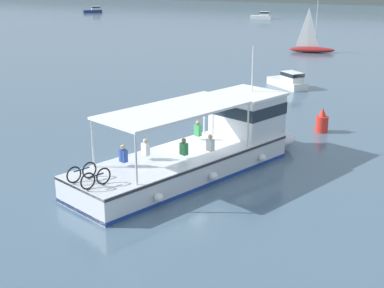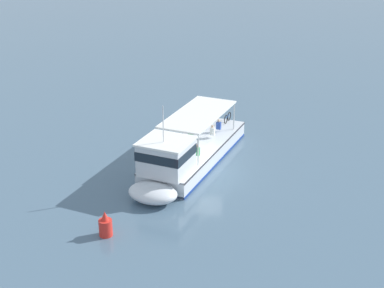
% 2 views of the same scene
% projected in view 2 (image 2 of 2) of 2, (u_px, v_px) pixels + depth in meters
% --- Properties ---
extents(ground_plane, '(400.00, 400.00, 0.00)m').
position_uv_depth(ground_plane, '(203.00, 171.00, 34.82)').
color(ground_plane, slate).
extents(ferry_main, '(7.35, 12.98, 5.32)m').
position_uv_depth(ferry_main, '(186.00, 155.00, 34.69)').
color(ferry_main, silver).
rests_on(ferry_main, ground).
extents(channel_buoy, '(0.70, 0.70, 1.40)m').
position_uv_depth(channel_buoy, '(105.00, 226.00, 27.70)').
color(channel_buoy, red).
rests_on(channel_buoy, ground).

